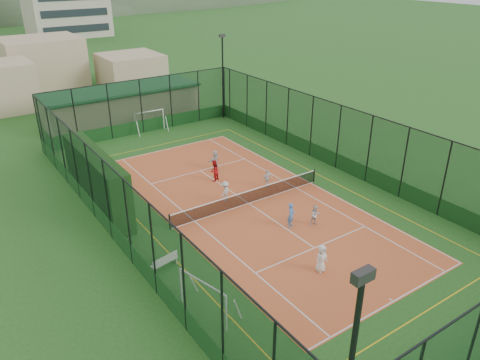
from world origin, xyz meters
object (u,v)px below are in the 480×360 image
object	(u,v)px
child_near_right	(315,215)
child_far_back	(215,160)
futsal_goal_near	(203,299)
child_far_right	(267,178)
child_near_mid	(291,215)
coach	(214,171)
child_near_left	(321,258)
clubhouse	(122,104)
futsal_goal_far	(149,121)
child_far_left	(225,191)
white_bench	(164,261)
floodlight_ne	(223,77)

from	to	relation	value
child_near_right	child_far_back	bearing A→B (deg)	106.38
futsal_goal_near	child_far_right	xyz separation A→B (m)	(10.48, 8.93, -0.29)
child_near_mid	coach	xyz separation A→B (m)	(-0.41, 8.16, 0.00)
child_near_left	child_near_mid	size ratio (longest dim) A/B	0.97
child_near_mid	child_far_right	bearing A→B (deg)	37.00
clubhouse	child_near_right	world-z (taller)	clubhouse
futsal_goal_near	child_near_left	distance (m)	6.78
child_far_back	futsal_goal_far	bearing A→B (deg)	-116.12
child_near_mid	child_far_left	world-z (taller)	child_near_mid
white_bench	child_far_left	world-z (taller)	child_far_left
child_near_right	child_far_back	xyz separation A→B (m)	(-0.55, 10.67, 0.07)
clubhouse	child_near_mid	world-z (taller)	clubhouse
floodlight_ne	child_near_right	bearing A→B (deg)	-107.99
floodlight_ne	child_far_left	xyz separation A→B (m)	(-9.68, -15.40, -3.41)
child_near_mid	futsal_goal_far	bearing A→B (deg)	58.82
child_near_mid	floodlight_ne	bearing A→B (deg)	37.72
floodlight_ne	futsal_goal_far	bearing A→B (deg)	176.97
floodlight_ne	futsal_goal_far	world-z (taller)	floodlight_ne
clubhouse	white_bench	distance (m)	26.55
child_far_back	coach	world-z (taller)	coach
child_near_left	child_near_right	world-z (taller)	child_near_left
child_far_left	child_near_left	bearing A→B (deg)	57.19
futsal_goal_near	coach	bearing A→B (deg)	-47.99
white_bench	futsal_goal_far	distance (m)	22.07
white_bench	child_far_left	distance (m)	8.13
child_far_back	coach	bearing A→B (deg)	27.76
futsal_goal_near	child_far_left	bearing A→B (deg)	-52.31
child_near_left	futsal_goal_far	bearing A→B (deg)	84.48
clubhouse	futsal_goal_far	xyz separation A→B (m)	(0.68, -4.98, -0.63)
child_near_right	child_far_left	xyz separation A→B (m)	(-2.82, 5.73, 0.05)
white_bench	futsal_goal_near	world-z (taller)	futsal_goal_near
floodlight_ne	child_far_left	bearing A→B (deg)	-122.14
coach	futsal_goal_near	bearing A→B (deg)	32.46
child_near_right	child_far_right	distance (m)	5.89
clubhouse	child_near_left	size ratio (longest dim) A/B	9.97
floodlight_ne	futsal_goal_near	bearing A→B (deg)	-124.33
child_near_left	child_near_mid	distance (m)	4.59
white_bench	child_near_mid	xyz separation A→B (m)	(8.19, -0.48, 0.36)
futsal_goal_far	child_far_right	bearing A→B (deg)	-80.98
child_near_left	futsal_goal_near	bearing A→B (deg)	174.28
clubhouse	child_far_left	xyz separation A→B (m)	(-1.08, -20.80, -0.86)
child_near_left	child_near_right	bearing A→B (deg)	49.75
child_near_right	child_near_mid	bearing A→B (deg)	166.44
coach	clubhouse	bearing A→B (deg)	-114.03
coach	child_far_back	bearing A→B (deg)	-147.38
futsal_goal_near	child_far_left	size ratio (longest dim) A/B	2.09
clubhouse	child_far_back	size ratio (longest dim) A/B	10.36
clubhouse	futsal_goal_near	size ratio (longest dim) A/B	5.14
child_far_right	coach	bearing A→B (deg)	-51.21
futsal_goal_near	child_far_left	world-z (taller)	futsal_goal_near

